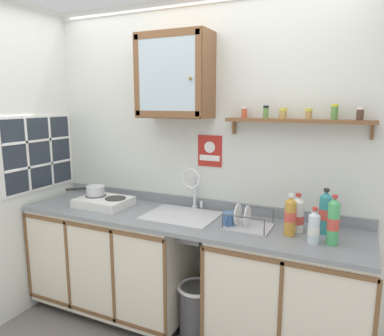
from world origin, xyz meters
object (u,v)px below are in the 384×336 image
(bottle_water_clear_0, at_px, (314,227))
(warning_sign, at_px, (210,151))
(bottle_juice_amber_1, at_px, (290,216))
(bottle_soda_green_2, at_px, (333,222))
(dish_rack, at_px, (247,223))
(bottle_opaque_white_4, at_px, (298,215))
(bottle_detergent_teal_3, at_px, (325,213))
(sink, at_px, (182,219))
(mug, at_px, (228,219))
(saucepan, at_px, (95,190))
(trash_bin, at_px, (197,312))
(wall_cabinet, at_px, (175,76))
(hot_plate_stove, at_px, (104,202))

(bottle_water_clear_0, xyz_separation_m, warning_sign, (-0.85, 0.40, 0.37))
(bottle_juice_amber_1, bearing_deg, bottle_soda_green_2, -9.74)
(dish_rack, xyz_separation_m, warning_sign, (-0.40, 0.30, 0.44))
(bottle_opaque_white_4, bearing_deg, bottle_water_clear_0, -53.43)
(bottle_soda_green_2, height_order, dish_rack, bottle_soda_green_2)
(bottle_juice_amber_1, xyz_separation_m, bottle_detergent_teal_3, (0.20, 0.14, 0.01))
(sink, bearing_deg, bottle_soda_green_2, -5.89)
(mug, distance_m, warning_sign, 0.60)
(sink, bearing_deg, dish_rack, -4.63)
(bottle_juice_amber_1, bearing_deg, saucepan, 178.55)
(bottle_juice_amber_1, xyz_separation_m, trash_bin, (-0.63, -0.05, -0.81))
(trash_bin, bearing_deg, warning_sign, 99.45)
(wall_cabinet, bearing_deg, bottle_soda_green_2, -11.36)
(saucepan, distance_m, mug, 1.21)
(saucepan, bearing_deg, dish_rack, -0.74)
(wall_cabinet, bearing_deg, saucepan, -167.33)
(bottle_opaque_white_4, height_order, trash_bin, bottle_opaque_white_4)
(sink, xyz_separation_m, hot_plate_stove, (-0.71, -0.04, 0.06))
(hot_plate_stove, relative_size, wall_cabinet, 0.67)
(mug, relative_size, wall_cabinet, 0.20)
(sink, height_order, wall_cabinet, wall_cabinet)
(bottle_juice_amber_1, relative_size, wall_cabinet, 0.44)
(bottle_water_clear_0, distance_m, trash_bin, 1.11)
(bottle_soda_green_2, bearing_deg, hot_plate_stove, 177.88)
(bottle_detergent_teal_3, bearing_deg, sink, -175.92)
(dish_rack, distance_m, wall_cabinet, 1.21)
(mug, xyz_separation_m, trash_bin, (-0.22, -0.05, -0.74))
(saucepan, distance_m, bottle_soda_green_2, 1.89)
(saucepan, relative_size, wall_cabinet, 0.42)
(bottle_water_clear_0, height_order, bottle_opaque_white_4, bottle_opaque_white_4)
(bottle_juice_amber_1, height_order, bottle_soda_green_2, bottle_soda_green_2)
(hot_plate_stove, bearing_deg, wall_cabinet, 16.70)
(bottle_detergent_teal_3, bearing_deg, bottle_juice_amber_1, -145.27)
(sink, bearing_deg, wall_cabinet, 133.81)
(bottle_opaque_white_4, distance_m, wall_cabinet, 1.35)
(dish_rack, relative_size, warning_sign, 1.26)
(sink, xyz_separation_m, bottle_juice_amber_1, (0.81, -0.07, 0.15))
(bottle_opaque_white_4, relative_size, dish_rack, 0.84)
(saucepan, xyz_separation_m, trash_bin, (0.99, -0.09, -0.80))
(bottle_opaque_white_4, xyz_separation_m, dish_rack, (-0.33, -0.07, -0.08))
(dish_rack, bearing_deg, hot_plate_stove, -179.87)
(bottle_juice_amber_1, bearing_deg, mug, -179.14)
(bottle_opaque_white_4, distance_m, mug, 0.46)
(sink, distance_m, saucepan, 0.83)
(sink, height_order, hot_plate_stove, sink)
(sink, height_order, mug, sink)
(bottle_juice_amber_1, distance_m, bottle_soda_green_2, 0.27)
(bottle_water_clear_0, height_order, warning_sign, warning_sign)
(sink, height_order, warning_sign, warning_sign)
(trash_bin, bearing_deg, bottle_detergent_teal_3, 12.82)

